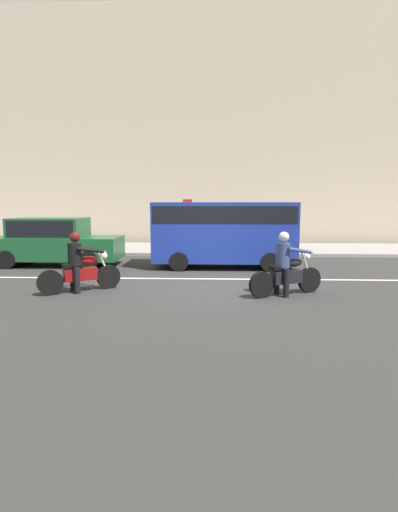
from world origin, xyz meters
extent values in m
plane|color=#2D2D2D|center=(0.00, 0.00, 0.00)|extent=(80.00, 80.00, 0.00)
cube|color=gray|center=(0.00, 8.00, 0.07)|extent=(40.00, 4.40, 0.14)
cube|color=#B7A893|center=(0.00, 11.40, 6.16)|extent=(40.00, 1.40, 12.33)
cube|color=silver|center=(-0.01, 0.90, 0.00)|extent=(18.00, 0.14, 0.01)
cylinder|color=black|center=(2.46, -0.78, 0.32)|extent=(0.63, 0.40, 0.64)
cylinder|color=black|center=(1.17, -1.44, 0.32)|extent=(0.63, 0.40, 0.64)
cylinder|color=silver|center=(2.35, -0.84, 0.69)|extent=(0.35, 0.22, 0.80)
cube|color=black|center=(1.81, -1.11, 0.46)|extent=(0.83, 0.61, 0.32)
ellipsoid|color=black|center=(2.01, -1.01, 0.80)|extent=(0.54, 0.43, 0.22)
cube|color=black|center=(1.65, -1.19, 0.70)|extent=(0.57, 0.45, 0.10)
cylinder|color=silver|center=(2.29, -0.87, 1.07)|extent=(0.35, 0.64, 0.04)
sphere|color=silver|center=(2.37, -0.83, 0.93)|extent=(0.17, 0.17, 0.17)
cylinder|color=silver|center=(1.47, -1.10, 0.34)|extent=(0.66, 0.38, 0.07)
cylinder|color=black|center=(1.78, -1.35, 0.34)|extent=(0.20, 0.20, 0.68)
cylinder|color=black|center=(1.60, -0.99, 0.34)|extent=(0.20, 0.20, 0.68)
cylinder|color=navy|center=(1.71, -1.16, 1.00)|extent=(0.46, 0.46, 0.60)
cylinder|color=navy|center=(2.10, -1.21, 1.12)|extent=(0.64, 0.39, 0.20)
cylinder|color=navy|center=(1.90, -0.82, 1.12)|extent=(0.64, 0.39, 0.20)
sphere|color=tan|center=(1.72, -1.16, 1.42)|extent=(0.20, 0.20, 0.20)
sphere|color=#B7B7BC|center=(1.72, -1.16, 1.45)|extent=(0.25, 0.25, 0.25)
cylinder|color=black|center=(-2.78, -0.51, 0.31)|extent=(0.59, 0.45, 0.63)
cylinder|color=black|center=(-4.01, -1.36, 0.31)|extent=(0.59, 0.45, 0.63)
cylinder|color=silver|center=(-2.88, -0.58, 0.67)|extent=(0.32, 0.25, 0.77)
cube|color=maroon|center=(-3.40, -0.93, 0.45)|extent=(0.84, 0.69, 0.32)
ellipsoid|color=maroon|center=(-3.22, -0.81, 0.80)|extent=(0.53, 0.47, 0.22)
cube|color=black|center=(-3.55, -1.04, 0.70)|extent=(0.56, 0.49, 0.10)
cylinder|color=silver|center=(-2.93, -0.61, 1.02)|extent=(0.43, 0.60, 0.04)
sphere|color=silver|center=(-2.86, -0.57, 0.88)|extent=(0.17, 0.17, 0.17)
cylinder|color=silver|center=(-3.74, -0.97, 0.33)|extent=(0.62, 0.45, 0.07)
cylinder|color=black|center=(-3.40, -1.18, 0.34)|extent=(0.21, 0.21, 0.68)
cylinder|color=black|center=(-3.63, -0.85, 0.34)|extent=(0.21, 0.21, 0.68)
cylinder|color=black|center=(-3.50, -1.00, 0.98)|extent=(0.47, 0.47, 0.56)
cylinder|color=black|center=(-3.09, -0.99, 1.08)|extent=(0.63, 0.47, 0.21)
cylinder|color=black|center=(-3.34, -0.63, 1.08)|extent=(0.63, 0.47, 0.21)
sphere|color=tan|center=(-3.48, -0.99, 1.38)|extent=(0.20, 0.20, 0.20)
sphere|color=#510F0F|center=(-3.48, -0.99, 1.41)|extent=(0.25, 0.25, 0.25)
cube|color=navy|center=(0.36, 3.12, 1.26)|extent=(4.86, 1.90, 2.03)
cube|color=black|center=(0.36, 3.12, 1.87)|extent=(4.72, 1.93, 0.56)
cylinder|color=black|center=(1.87, 3.12, 0.32)|extent=(0.64, 1.96, 0.64)
cylinder|color=black|center=(-1.15, 3.12, 0.32)|extent=(0.64, 1.96, 0.64)
cube|color=#164C28|center=(-5.67, 3.27, 0.64)|extent=(4.59, 1.76, 0.80)
cube|color=#164C28|center=(-5.90, 3.27, 1.38)|extent=(2.53, 1.62, 0.68)
cube|color=black|center=(-5.90, 3.27, 1.38)|extent=(2.32, 1.65, 0.54)
cylinder|color=black|center=(-4.24, 3.27, 0.32)|extent=(0.64, 1.82, 0.64)
cylinder|color=black|center=(-7.09, 3.27, 0.32)|extent=(0.64, 1.82, 0.64)
cylinder|color=gray|center=(-1.27, 8.30, 1.29)|extent=(0.08, 0.08, 2.29)
cube|color=red|center=(-1.27, 8.27, 2.18)|extent=(0.44, 0.03, 0.44)
cylinder|color=black|center=(0.37, 8.29, 0.58)|extent=(0.14, 0.14, 0.87)
cylinder|color=black|center=(0.57, 8.29, 0.58)|extent=(0.14, 0.14, 0.87)
cylinder|color=black|center=(0.47, 8.29, 1.30)|extent=(0.34, 0.34, 0.58)
sphere|color=tan|center=(0.47, 8.29, 1.70)|extent=(0.21, 0.21, 0.21)
camera|label=1|loc=(0.05, -11.00, 2.30)|focal=28.40mm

